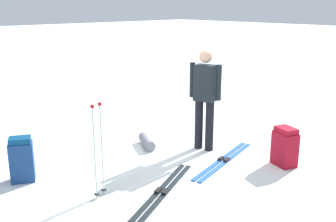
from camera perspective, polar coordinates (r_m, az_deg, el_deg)
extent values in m
plane|color=white|center=(6.69, 0.00, -5.79)|extent=(80.00, 80.00, 0.00)
cylinder|color=black|center=(6.63, 6.02, -2.19)|extent=(0.14, 0.14, 0.85)
cylinder|color=black|center=(6.72, 4.48, -1.93)|extent=(0.14, 0.14, 0.85)
cube|color=black|center=(6.50, 5.40, 4.06)|extent=(0.30, 0.39, 0.60)
cylinder|color=black|center=(6.39, 7.34, 4.09)|extent=(0.09, 0.09, 0.58)
cylinder|color=black|center=(6.60, 3.53, 4.54)|extent=(0.09, 0.09, 0.58)
sphere|color=tan|center=(6.42, 5.50, 7.91)|extent=(0.22, 0.22, 0.22)
cube|color=#2D5FA6|center=(6.32, 8.50, -7.19)|extent=(1.79, 0.52, 0.02)
cube|color=black|center=(6.31, 8.51, -6.98)|extent=(0.15, 0.10, 0.03)
cube|color=#2D5FA6|center=(6.36, 7.67, -7.01)|extent=(1.79, 0.52, 0.02)
cube|color=black|center=(6.35, 7.68, -6.80)|extent=(0.15, 0.10, 0.03)
cube|color=black|center=(5.30, -1.44, -11.62)|extent=(1.76, 0.89, 0.02)
cube|color=black|center=(5.29, -1.44, -11.38)|extent=(0.15, 0.12, 0.03)
cube|color=black|center=(5.26, -0.41, -11.81)|extent=(1.76, 0.89, 0.02)
cube|color=black|center=(5.25, -0.41, -11.56)|extent=(0.15, 0.12, 0.03)
cube|color=maroon|center=(6.30, 16.51, -5.29)|extent=(0.36, 0.42, 0.52)
cube|color=#A40E20|center=(6.20, 16.72, -2.67)|extent=(0.32, 0.38, 0.08)
cube|color=navy|center=(5.88, -20.37, -6.93)|extent=(0.39, 0.36, 0.56)
cube|color=navy|center=(5.77, -20.67, -3.97)|extent=(0.35, 0.32, 0.08)
cylinder|color=#AFC1BA|center=(5.09, -9.53, -5.82)|extent=(0.02, 0.02, 1.19)
sphere|color=#A51919|center=(4.90, -9.85, 1.00)|extent=(0.05, 0.05, 0.05)
cylinder|color=black|center=(5.30, -9.27, -11.21)|extent=(0.07, 0.07, 0.01)
cylinder|color=#AFC1BA|center=(4.99, -10.54, -6.30)|extent=(0.02, 0.02, 1.19)
sphere|color=#A51919|center=(4.80, -10.90, 0.64)|extent=(0.05, 0.05, 0.05)
cylinder|color=black|center=(5.21, -10.25, -11.76)|extent=(0.07, 0.07, 0.01)
cylinder|color=gray|center=(6.87, -3.09, -4.45)|extent=(0.41, 0.57, 0.18)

